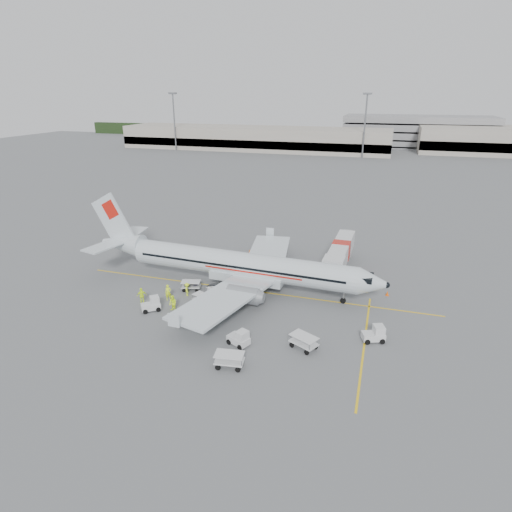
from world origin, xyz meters
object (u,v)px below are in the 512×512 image
Objects in this scene: aircraft at (241,248)px; tug_fore at (373,333)px; tug_mid at (238,337)px; belt_loader at (223,285)px; jet_bridge at (341,256)px; tug_aft at (151,304)px.

aircraft is 17.45× the size of tug_fore.
aircraft is at bearing 131.85° from tug_mid.
belt_loader is (-1.41, -2.62, -3.84)m from aircraft.
jet_bridge is 7.39× the size of tug_aft.
tug_mid is (-12.31, -4.43, -0.01)m from tug_fore.
aircraft is 14.64m from jet_bridge.
jet_bridge is (11.05, 9.07, -3.13)m from aircraft.
belt_loader is (-12.46, -11.69, -0.71)m from jet_bridge.
tug_mid is at bearing -106.38° from jet_bridge.
aircraft is at bearing 78.26° from belt_loader.
belt_loader is at bearing 5.90° from tug_aft.
belt_loader is 2.25× the size of tug_fore.
tug_aft is at bearing -119.07° from belt_loader.
aircraft is at bearing 10.30° from tug_aft.
tug_fore is at bearing 0.04° from belt_loader.
tug_mid is at bearing -69.16° from aircraft.
tug_aft is at bearing -173.28° from tug_mid.
aircraft reaches higher than belt_loader.
belt_loader reaches higher than tug_aft.
tug_aft is (-23.84, -0.82, -0.03)m from tug_fore.
belt_loader is 2.27× the size of tug_mid.
aircraft is at bearing 133.85° from tug_fore.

